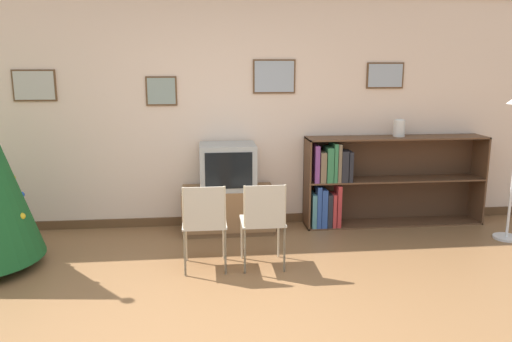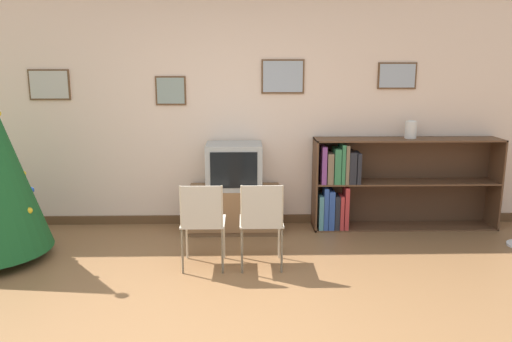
{
  "view_description": "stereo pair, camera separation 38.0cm",
  "coord_description": "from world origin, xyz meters",
  "px_view_note": "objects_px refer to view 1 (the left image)",
  "views": [
    {
      "loc": [
        -0.13,
        -3.13,
        1.86
      ],
      "look_at": [
        0.35,
        1.41,
        0.88
      ],
      "focal_mm": 35.0,
      "sensor_mm": 36.0,
      "label": 1
    },
    {
      "loc": [
        0.24,
        -3.15,
        1.86
      ],
      "look_at": [
        0.35,
        1.41,
        0.88
      ],
      "focal_mm": 35.0,
      "sensor_mm": 36.0,
      "label": 2
    }
  ],
  "objects_px": {
    "folding_chair_right": "(264,220)",
    "bookshelf": "(363,181)",
    "tv_console": "(228,210)",
    "folding_chair_left": "(205,222)",
    "television": "(228,166)",
    "vase": "(399,128)"
  },
  "relations": [
    {
      "from": "folding_chair_left",
      "to": "folding_chair_right",
      "type": "bearing_deg",
      "value": 0.0
    },
    {
      "from": "folding_chair_left",
      "to": "bookshelf",
      "type": "relative_size",
      "value": 0.39
    },
    {
      "from": "tv_console",
      "to": "television",
      "type": "relative_size",
      "value": 1.67
    },
    {
      "from": "folding_chair_left",
      "to": "vase",
      "type": "height_order",
      "value": "vase"
    },
    {
      "from": "folding_chair_left",
      "to": "bookshelf",
      "type": "bearing_deg",
      "value": 32.59
    },
    {
      "from": "television",
      "to": "folding_chair_left",
      "type": "bearing_deg",
      "value": -103.67
    },
    {
      "from": "folding_chair_right",
      "to": "bookshelf",
      "type": "distance_m",
      "value": 1.77
    },
    {
      "from": "television",
      "to": "vase",
      "type": "height_order",
      "value": "vase"
    },
    {
      "from": "folding_chair_left",
      "to": "folding_chair_right",
      "type": "xyz_separation_m",
      "value": [
        0.54,
        0.0,
        0.0
      ]
    },
    {
      "from": "television",
      "to": "folding_chair_right",
      "type": "height_order",
      "value": "television"
    },
    {
      "from": "tv_console",
      "to": "folding_chair_left",
      "type": "xyz_separation_m",
      "value": [
        -0.27,
        -1.1,
        0.22
      ]
    },
    {
      "from": "television",
      "to": "folding_chair_right",
      "type": "xyz_separation_m",
      "value": [
        0.27,
        -1.1,
        -0.28
      ]
    },
    {
      "from": "tv_console",
      "to": "folding_chair_left",
      "type": "bearing_deg",
      "value": -103.64
    },
    {
      "from": "television",
      "to": "bookshelf",
      "type": "distance_m",
      "value": 1.61
    },
    {
      "from": "bookshelf",
      "to": "vase",
      "type": "relative_size",
      "value": 10.5
    },
    {
      "from": "tv_console",
      "to": "folding_chair_right",
      "type": "bearing_deg",
      "value": -76.36
    },
    {
      "from": "folding_chair_right",
      "to": "bookshelf",
      "type": "height_order",
      "value": "bookshelf"
    },
    {
      "from": "folding_chair_left",
      "to": "television",
      "type": "bearing_deg",
      "value": 76.33
    },
    {
      "from": "television",
      "to": "folding_chair_right",
      "type": "relative_size",
      "value": 0.75
    },
    {
      "from": "tv_console",
      "to": "bookshelf",
      "type": "bearing_deg",
      "value": 2.94
    },
    {
      "from": "television",
      "to": "folding_chair_left",
      "type": "height_order",
      "value": "television"
    },
    {
      "from": "television",
      "to": "bookshelf",
      "type": "height_order",
      "value": "bookshelf"
    }
  ]
}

